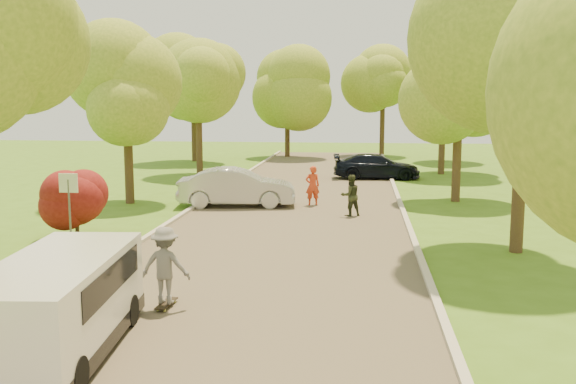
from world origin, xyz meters
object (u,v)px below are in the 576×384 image
at_px(minivan, 59,305).
at_px(silver_sedan, 237,187).
at_px(dark_sedan, 376,166).
at_px(longboard, 166,304).
at_px(person_striped, 313,186).
at_px(skateboarder, 165,265).
at_px(person_olive, 350,196).
at_px(street_sign, 69,195).

xyz_separation_m(minivan, silver_sedan, (0.04, 15.17, -0.11)).
bearing_deg(dark_sedan, longboard, 164.61).
xyz_separation_m(longboard, person_striped, (2.02, 13.12, 0.71)).
bearing_deg(person_striped, dark_sedan, -123.97).
relative_size(longboard, skateboarder, 0.52).
bearing_deg(skateboarder, person_striped, -95.33).
height_order(minivan, person_olive, minivan).
bearing_deg(minivan, street_sign, 108.63).
bearing_deg(dark_sedan, person_olive, 170.69).
bearing_deg(silver_sedan, street_sign, 149.58).
relative_size(skateboarder, person_striped, 0.99).
bearing_deg(street_sign, longboard, -48.31).
relative_size(street_sign, longboard, 2.63).
relative_size(person_striped, person_olive, 1.05).
relative_size(dark_sedan, person_striped, 2.88).
bearing_deg(person_olive, dark_sedan, -121.66).
height_order(street_sign, minivan, street_sign).
bearing_deg(longboard, silver_sedan, -82.18).
distance_m(minivan, skateboarder, 2.79).
height_order(person_striped, person_olive, person_striped).
xyz_separation_m(street_sign, silver_sedan, (3.33, 7.74, -0.80)).
height_order(street_sign, person_olive, street_sign).
height_order(street_sign, silver_sedan, street_sign).
distance_m(minivan, silver_sedan, 15.17).
height_order(minivan, skateboarder, skateboarder).
bearing_deg(person_striped, person_olive, 107.73).
bearing_deg(person_striped, silver_sedan, -6.60).
xyz_separation_m(skateboarder, person_olive, (3.57, 10.89, -0.13)).
relative_size(longboard, person_olive, 0.54).
bearing_deg(person_olive, minivan, 45.61).
distance_m(street_sign, skateboarder, 6.50).
bearing_deg(street_sign, silver_sedan, 66.70).
bearing_deg(silver_sedan, dark_sedan, -37.90).
relative_size(minivan, longboard, 5.56).
bearing_deg(longboard, street_sign, -44.90).
bearing_deg(street_sign, person_olive, 37.57).
distance_m(street_sign, dark_sedan, 19.62).
distance_m(minivan, dark_sedan, 25.48).
height_order(minivan, dark_sedan, minivan).
distance_m(street_sign, silver_sedan, 8.47).
bearing_deg(skateboarder, person_olive, -104.76).
height_order(silver_sedan, person_olive, silver_sedan).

